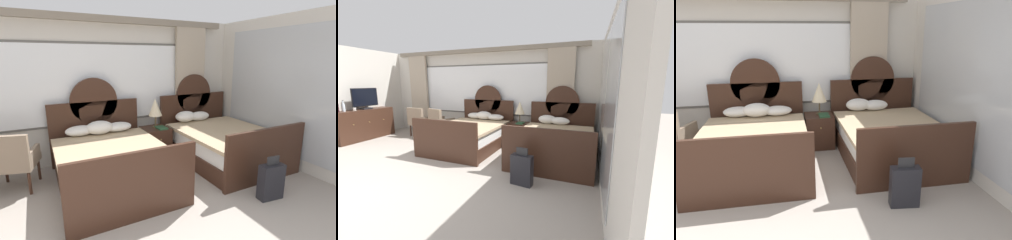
# 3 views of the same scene
# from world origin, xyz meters

# --- Properties ---
(wall_back_window) EXTENTS (6.72, 0.22, 2.70)m
(wall_back_window) POSITION_xyz_m (0.00, 3.98, 1.41)
(wall_back_window) COLOR beige
(wall_back_window) RESTS_ON ground_plane
(wall_right_mirror) EXTENTS (0.08, 4.57, 2.70)m
(wall_right_mirror) POSITION_xyz_m (3.39, 1.71, 1.35)
(wall_right_mirror) COLOR beige
(wall_right_mirror) RESTS_ON ground_plane
(bed_near_window) EXTENTS (1.64, 2.17, 1.60)m
(bed_near_window) POSITION_xyz_m (0.29, 2.82, 0.36)
(bed_near_window) COLOR #382116
(bed_near_window) RESTS_ON ground_plane
(bed_near_mirror) EXTENTS (1.64, 2.17, 1.60)m
(bed_near_mirror) POSITION_xyz_m (2.46, 2.81, 0.35)
(bed_near_mirror) COLOR #382116
(bed_near_mirror) RESTS_ON ground_plane
(nightstand_between_beds) EXTENTS (0.51, 0.53, 0.60)m
(nightstand_between_beds) POSITION_xyz_m (1.38, 3.50, 0.30)
(nightstand_between_beds) COLOR #382116
(nightstand_between_beds) RESTS_ON ground_plane
(table_lamp_on_nightstand) EXTENTS (0.27, 0.27, 0.58)m
(table_lamp_on_nightstand) POSITION_xyz_m (1.39, 3.54, 1.00)
(table_lamp_on_nightstand) COLOR brown
(table_lamp_on_nightstand) RESTS_ON nightstand_between_beds
(book_on_nightstand) EXTENTS (0.18, 0.26, 0.03)m
(book_on_nightstand) POSITION_xyz_m (1.46, 3.40, 0.62)
(book_on_nightstand) COLOR #285133
(book_on_nightstand) RESTS_ON nightstand_between_beds
(suitcase_on_floor) EXTENTS (0.37, 0.19, 0.64)m
(suitcase_on_floor) POSITION_xyz_m (2.16, 1.32, 0.26)
(suitcase_on_floor) COLOR black
(suitcase_on_floor) RESTS_ON ground_plane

